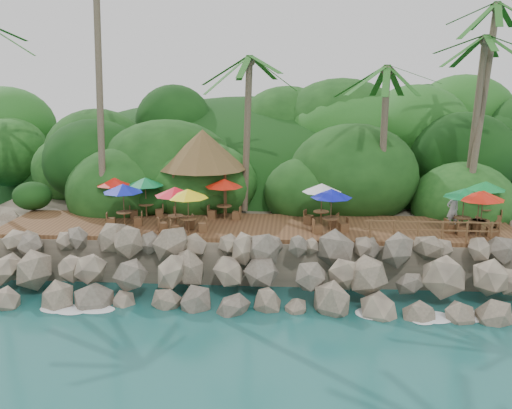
{
  "coord_description": "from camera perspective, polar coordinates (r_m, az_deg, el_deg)",
  "views": [
    {
      "loc": [
        1.9,
        -21.84,
        9.85
      ],
      "look_at": [
        0.0,
        6.0,
        3.4
      ],
      "focal_mm": 39.52,
      "sensor_mm": 36.0,
      "label": 1
    }
  ],
  "objects": [
    {
      "name": "terrace",
      "position": [
        28.93,
        -0.0,
        -2.32
      ],
      "size": [
        26.0,
        5.0,
        0.2
      ],
      "primitive_type": "cube",
      "color": "brown",
      "rests_on": "land_base"
    },
    {
      "name": "jungle_foliage",
      "position": [
        38.18,
        0.92,
        -1.93
      ],
      "size": [
        44.0,
        16.0,
        12.0
      ],
      "primitive_type": null,
      "color": "#143811",
      "rests_on": "ground"
    },
    {
      "name": "palms",
      "position": [
        30.68,
        2.13,
        17.94
      ],
      "size": [
        32.88,
        6.8,
        15.35
      ],
      "color": "brown",
      "rests_on": "ground"
    },
    {
      "name": "railing",
      "position": [
        27.16,
        17.24,
        -2.4
      ],
      "size": [
        6.1,
        0.1,
        1.0
      ],
      "color": "brown",
      "rests_on": "terrace"
    },
    {
      "name": "seawall",
      "position": [
        25.45,
        -0.62,
        -6.98
      ],
      "size": [
        29.0,
        4.0,
        2.3
      ],
      "primitive_type": null,
      "color": "gray",
      "rests_on": "ground"
    },
    {
      "name": "dining_clusters",
      "position": [
        28.28,
        3.57,
        1.29
      ],
      "size": [
        21.51,
        5.02,
        2.19
      ],
      "color": "brown",
      "rests_on": "terrace"
    },
    {
      "name": "foam_line",
      "position": [
        24.29,
        -0.93,
        -10.83
      ],
      "size": [
        25.2,
        0.8,
        0.06
      ],
      "color": "white",
      "rests_on": "ground"
    },
    {
      "name": "waiter",
      "position": [
        29.98,
        19.28,
        -0.54
      ],
      "size": [
        0.75,
        0.6,
        1.8
      ],
      "primitive_type": "imported",
      "rotation": [
        0.0,
        0.0,
        3.43
      ],
      "color": "silver",
      "rests_on": "terrace"
    },
    {
      "name": "jungle_hill",
      "position": [
        46.43,
        1.47,
        0.77
      ],
      "size": [
        44.8,
        28.0,
        15.4
      ],
      "primitive_type": "ellipsoid",
      "color": "#143811",
      "rests_on": "ground"
    },
    {
      "name": "land_base",
      "position": [
        38.89,
        1.0,
        -0.06
      ],
      "size": [
        32.0,
        25.2,
        2.1
      ],
      "primitive_type": "cube",
      "color": "gray",
      "rests_on": "ground"
    },
    {
      "name": "palapa",
      "position": [
        31.68,
        -5.4,
        5.6
      ],
      "size": [
        4.97,
        4.97,
        4.6
      ],
      "color": "brown",
      "rests_on": "ground"
    },
    {
      "name": "ground",
      "position": [
        24.03,
        -0.99,
        -11.19
      ],
      "size": [
        140.0,
        140.0,
        0.0
      ],
      "primitive_type": "plane",
      "color": "#19514F",
      "rests_on": "ground"
    }
  ]
}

